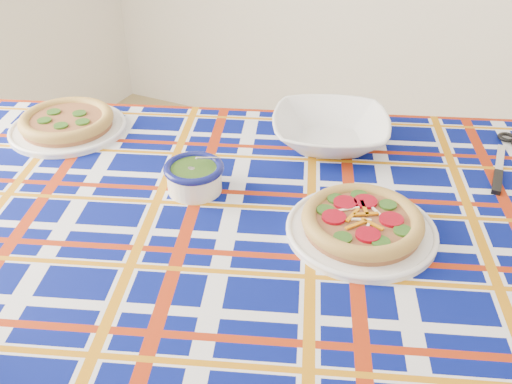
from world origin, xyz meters
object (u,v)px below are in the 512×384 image
at_px(pesto_bowl, 194,175).
at_px(serving_bowl, 330,130).
at_px(dining_table, 270,253).
at_px(main_focaccia_plate, 362,221).

height_order(pesto_bowl, serving_bowl, pesto_bowl).
distance_m(dining_table, main_focaccia_plate, 0.22).
xyz_separation_m(main_focaccia_plate, serving_bowl, (-0.19, 0.33, 0.01)).
bearing_deg(main_focaccia_plate, serving_bowl, 119.26).
relative_size(dining_table, serving_bowl, 6.59).
bearing_deg(pesto_bowl, dining_table, -10.66).
distance_m(main_focaccia_plate, serving_bowl, 0.38).
distance_m(dining_table, serving_bowl, 0.40).
bearing_deg(pesto_bowl, serving_bowl, 59.62).
bearing_deg(dining_table, pesto_bowl, 148.77).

